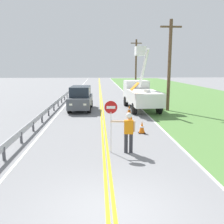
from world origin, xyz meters
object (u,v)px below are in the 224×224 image
Objects in this scene: stop_sign_paddle at (111,115)px; traffic_cone_lead at (142,128)px; utility_bucket_truck at (140,93)px; traffic_cone_tail at (129,110)px; flagger_worker at (128,130)px; utility_pole_mid at (136,64)px; oncoming_suv_nearest at (81,98)px; utility_pole_near at (169,64)px; traffic_cone_mid at (130,116)px.

traffic_cone_lead is at bearing 57.69° from stop_sign_paddle.
utility_bucket_truck is 2.84m from traffic_cone_tail.
utility_pole_mid is (4.91, 29.87, 3.20)m from flagger_worker.
utility_bucket_truck is at bearing 77.68° from flagger_worker.
traffic_cone_lead is at bearing -98.99° from utility_bucket_truck.
oncoming_suv_nearest reaches higher than traffic_cone_lead.
utility_pole_near is at bearing 61.82° from stop_sign_paddle.
traffic_cone_lead is (1.95, 3.09, -1.37)m from stop_sign_paddle.
utility_pole_mid is (5.68, 29.79, 2.54)m from stop_sign_paddle.
flagger_worker is at bearing -75.43° from oncoming_suv_nearest.
traffic_cone_mid is (1.70, 6.29, -1.37)m from stop_sign_paddle.
utility_bucket_truck is 1.48× the size of oncoming_suv_nearest.
utility_pole_mid reaches higher than oncoming_suv_nearest.
oncoming_suv_nearest is 20.66m from utility_pole_mid.
stop_sign_paddle is (-0.77, 0.07, 0.66)m from flagger_worker.
utility_pole_near is 10.91× the size of traffic_cone_mid.
oncoming_suv_nearest is 6.65× the size of traffic_cone_tail.
stop_sign_paddle is at bearing 174.44° from flagger_worker.
stop_sign_paddle is at bearing -106.05° from utility_bucket_truck.
oncoming_suv_nearest is at bearing 129.33° from traffic_cone_mid.
utility_bucket_truck is 0.90× the size of utility_pole_near.
oncoming_suv_nearest is at bearing -175.99° from utility_bucket_truck.
stop_sign_paddle is 0.29× the size of utility_pole_mid.
stop_sign_paddle is 11.76m from utility_bucket_truck.
utility_bucket_truck reaches higher than traffic_cone_tail.
stop_sign_paddle is 0.50× the size of oncoming_suv_nearest.
utility_pole_near is at bearing 65.39° from flagger_worker.
oncoming_suv_nearest is at bearing 100.85° from stop_sign_paddle.
flagger_worker is 2.61× the size of traffic_cone_tail.
traffic_cone_lead is (-1.30, -8.21, -1.08)m from utility_bucket_truck.
utility_pole_mid reaches higher than utility_pole_near.
traffic_cone_tail is (-1.28, -2.29, -1.08)m from utility_bucket_truck.
flagger_worker is at bearing -99.34° from utility_pole_mid.
traffic_cone_tail is at bearing -159.93° from utility_pole_near.
traffic_cone_tail is (1.97, 9.01, -1.37)m from stop_sign_paddle.
utility_bucket_truck reaches higher than stop_sign_paddle.
utility_bucket_truck is 9.86× the size of traffic_cone_lead.
utility_pole_near is at bearing -23.52° from utility_bucket_truck.
stop_sign_paddle is 30.44m from utility_pole_mid.
utility_pole_near reaches higher than traffic_cone_lead.
utility_bucket_truck is 9.86× the size of traffic_cone_tail.
oncoming_suv_nearest is at bearing 117.30° from traffic_cone_lead.
traffic_cone_tail is at bearing 89.82° from traffic_cone_lead.
traffic_cone_lead and traffic_cone_mid have the same top height.
utility_bucket_truck is (3.25, 11.30, -0.29)m from stop_sign_paddle.
utility_pole_mid is at bearing 79.21° from stop_sign_paddle.
oncoming_suv_nearest is 8.85m from traffic_cone_lead.
oncoming_suv_nearest is (-5.34, -0.37, -0.36)m from utility_bucket_truck.
oncoming_suv_nearest is 8.19m from utility_pole_near.
utility_pole_mid is (2.43, 18.50, 2.83)m from utility_bucket_truck.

